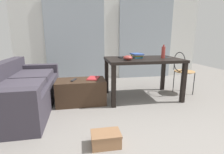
{
  "coord_description": "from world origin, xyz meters",
  "views": [
    {
      "loc": [
        -0.86,
        -1.31,
        1.16
      ],
      "look_at": [
        -0.3,
        1.77,
        0.42
      ],
      "focal_mm": 27.42,
      "sensor_mm": 36.0,
      "label": 1
    }
  ],
  "objects": [
    {
      "name": "wire_chair",
      "position": [
        1.17,
        1.82,
        0.54
      ],
      "size": [
        0.4,
        0.4,
        0.87
      ],
      "color": "#B7844C",
      "rests_on": "ground"
    },
    {
      "name": "craft_table",
      "position": [
        0.28,
        1.73,
        0.67
      ],
      "size": [
        1.37,
        0.88,
        0.77
      ],
      "color": "black",
      "rests_on": "ground"
    },
    {
      "name": "shoebox",
      "position": [
        -0.63,
        0.33,
        0.08
      ],
      "size": [
        0.32,
        0.22,
        0.15
      ],
      "color": "#996B47",
      "rests_on": "ground"
    },
    {
      "name": "book_stack",
      "position": [
        0.2,
        1.85,
        0.81
      ],
      "size": [
        0.27,
        0.33,
        0.08
      ],
      "color": "#1E668C",
      "rests_on": "craft_table"
    },
    {
      "name": "wall_back",
      "position": [
        0.0,
        3.49,
        1.25
      ],
      "size": [
        5.11,
        0.1,
        2.51
      ],
      "primitive_type": "cube",
      "color": "silver",
      "rests_on": "ground"
    },
    {
      "name": "couch",
      "position": [
        -1.85,
        1.61,
        0.3
      ],
      "size": [
        0.9,
        2.05,
        0.75
      ],
      "color": "#38333D",
      "rests_on": "ground"
    },
    {
      "name": "bottle_near",
      "position": [
        0.67,
        1.69,
        0.88
      ],
      "size": [
        0.07,
        0.07,
        0.25
      ],
      "color": "#99332D",
      "rests_on": "craft_table"
    },
    {
      "name": "scissors",
      "position": [
        0.82,
        1.78,
        0.77
      ],
      "size": [
        0.11,
        0.08,
        0.0
      ],
      "color": "#9EA0A5",
      "rests_on": "craft_table"
    },
    {
      "name": "curtains",
      "position": [
        0.0,
        3.4,
        1.1
      ],
      "size": [
        3.49,
        0.03,
        2.21
      ],
      "color": "#99A3AD",
      "rests_on": "ground"
    },
    {
      "name": "tv_remote_on_table",
      "position": [
        -0.12,
        1.85,
        0.78
      ],
      "size": [
        0.07,
        0.18,
        0.02
      ],
      "primitive_type": "cube",
      "rotation": [
        0.0,
        0.0,
        0.1
      ],
      "color": "#232326",
      "rests_on": "craft_table"
    },
    {
      "name": "coffee_table",
      "position": [
        -0.88,
        1.64,
        0.21
      ],
      "size": [
        0.84,
        0.49,
        0.43
      ],
      "color": "#382619",
      "rests_on": "ground"
    },
    {
      "name": "magazine",
      "position": [
        -0.65,
        1.69,
        0.44
      ],
      "size": [
        0.26,
        0.33,
        0.02
      ],
      "primitive_type": "cube",
      "rotation": [
        0.0,
        0.0,
        -0.29
      ],
      "color": "red",
      "rests_on": "coffee_table"
    },
    {
      "name": "bowl",
      "position": [
        -0.07,
        1.53,
        0.81
      ],
      "size": [
        0.16,
        0.16,
        0.08
      ],
      "primitive_type": "ellipsoid",
      "color": "#9E3833",
      "rests_on": "craft_table"
    },
    {
      "name": "ground_plane",
      "position": [
        0.0,
        1.34,
        0.0
      ],
      "size": [
        8.37,
        8.37,
        0.0
      ],
      "primitive_type": "plane",
      "color": "gray"
    },
    {
      "name": "tv_remote_primary",
      "position": [
        -1.0,
        1.61,
        0.44
      ],
      "size": [
        0.1,
        0.18,
        0.02
      ],
      "primitive_type": "cube",
      "rotation": [
        0.0,
        0.0,
        -0.34
      ],
      "color": "#232326",
      "rests_on": "coffee_table"
    }
  ]
}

